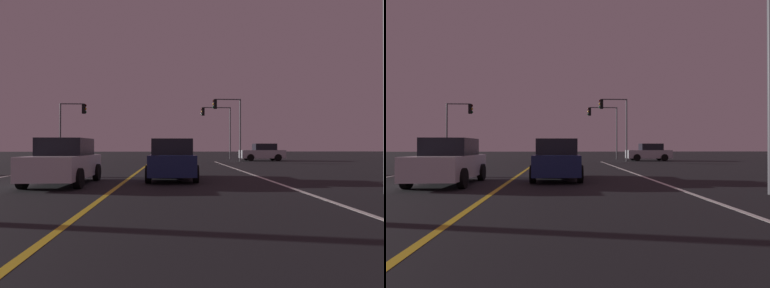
% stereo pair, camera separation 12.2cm
% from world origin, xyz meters
% --- Properties ---
extents(lane_edge_right, '(0.16, 38.77, 0.01)m').
position_xyz_m(lane_edge_right, '(5.86, 13.39, 0.00)').
color(lane_edge_right, silver).
rests_on(lane_edge_right, ground).
extents(lane_center_divider, '(0.16, 38.77, 0.01)m').
position_xyz_m(lane_center_divider, '(0.00, 13.39, 0.00)').
color(lane_center_divider, gold).
rests_on(lane_center_divider, ground).
extents(car_oncoming, '(2.02, 4.30, 1.70)m').
position_xyz_m(car_oncoming, '(-2.10, 14.38, 0.82)').
color(car_oncoming, black).
rests_on(car_oncoming, ground).
extents(car_lead_same_lane, '(2.02, 4.30, 1.70)m').
position_xyz_m(car_lead_same_lane, '(1.88, 15.81, 0.82)').
color(car_lead_same_lane, black).
rests_on(car_lead_same_lane, ground).
extents(car_crossing_side, '(4.30, 2.02, 1.70)m').
position_xyz_m(car_crossing_side, '(10.85, 34.52, 0.82)').
color(car_crossing_side, black).
rests_on(car_crossing_side, ground).
extents(traffic_light_near_right, '(2.72, 0.36, 5.93)m').
position_xyz_m(traffic_light_near_right, '(7.16, 33.27, 4.35)').
color(traffic_light_near_right, '#4C4C51').
rests_on(traffic_light_near_right, ground).
extents(traffic_light_near_left, '(2.45, 0.36, 5.39)m').
position_xyz_m(traffic_light_near_left, '(-7.24, 33.27, 3.97)').
color(traffic_light_near_left, '#4C4C51').
rests_on(traffic_light_near_left, ground).
extents(traffic_light_far_right, '(3.34, 0.36, 5.79)m').
position_xyz_m(traffic_light_far_right, '(6.83, 38.77, 4.29)').
color(traffic_light_far_right, '#4C4C51').
rests_on(traffic_light_far_right, ground).
extents(street_lamp_right_near, '(2.01, 0.44, 8.03)m').
position_xyz_m(street_lamp_right_near, '(7.65, 11.09, 5.08)').
color(street_lamp_right_near, '#4C4C51').
rests_on(street_lamp_right_near, ground).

